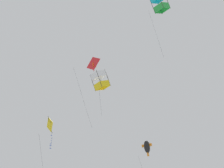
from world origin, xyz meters
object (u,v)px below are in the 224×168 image
Objects in this scene: kite_box_near_right at (100,80)px; kite_delta_low_drifter at (94,64)px; kite_fish_highest at (147,147)px; kite_diamond_near_left at (50,126)px; kite_box_upper_right at (160,3)px.

kite_box_near_right is 4.49m from kite_delta_low_drifter.
kite_delta_low_drifter is at bearing -102.14° from kite_fish_highest.
kite_fish_highest is (9.87, -5.83, -4.09)m from kite_box_near_right.
kite_box_near_right is 0.64× the size of kite_delta_low_drifter.
kite_box_upper_right reaches higher than kite_diamond_near_left.
kite_delta_low_drifter reaches higher than kite_diamond_near_left.
kite_box_near_right is 11.45m from kite_box_upper_right.
kite_delta_low_drifter is at bearing 163.47° from kite_box_near_right.
kite_diamond_near_left is at bearing -110.22° from kite_fish_highest.
kite_delta_low_drifter is (2.58, 0.87, 3.57)m from kite_box_near_right.
kite_fish_highest is at bearing 114.38° from kite_box_near_right.
kite_box_upper_right reaches higher than kite_fish_highest.
kite_fish_highest is (8.98, -10.96, 0.85)m from kite_diamond_near_left.
kite_fish_highest is at bearing 98.69° from kite_delta_low_drifter.
kite_delta_low_drifter reaches higher than kite_box_near_right.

